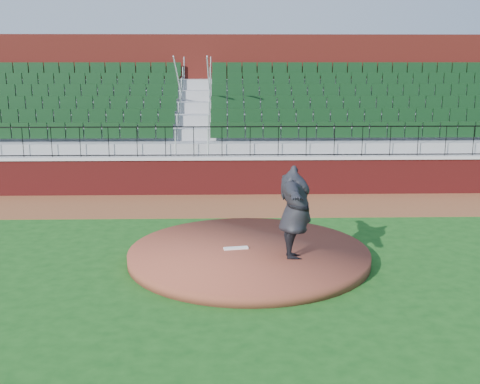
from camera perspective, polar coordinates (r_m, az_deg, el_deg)
name	(u,v)px	position (r m, az deg, el deg)	size (l,w,h in m)	color
ground	(242,262)	(13.61, 0.15, -6.74)	(90.00, 90.00, 0.00)	#154915
warning_track	(237,205)	(18.79, -0.29, -1.24)	(34.00, 3.20, 0.01)	brown
field_wall	(236,177)	(20.22, -0.38, 1.49)	(34.00, 0.35, 1.20)	maroon
wall_cap	(236,158)	(20.11, -0.38, 3.30)	(34.00, 0.45, 0.10)	#B7B7B7
wall_railing	(236,142)	(20.02, -0.38, 4.86)	(34.00, 0.05, 1.00)	black
seating_stands	(235,119)	(22.67, -0.50, 7.05)	(34.00, 5.10, 4.60)	gray
concourse_wall	(234,102)	(25.42, -0.61, 8.67)	(34.00, 0.50, 5.50)	maroon
pitchers_mound	(249,255)	(13.72, 0.85, -6.02)	(5.51, 5.51, 0.25)	brown
pitching_rubber	(236,248)	(13.72, -0.40, -5.40)	(0.56, 0.14, 0.04)	white
pitcher	(295,212)	(12.90, 5.29, -1.95)	(2.53, 0.69, 2.06)	black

